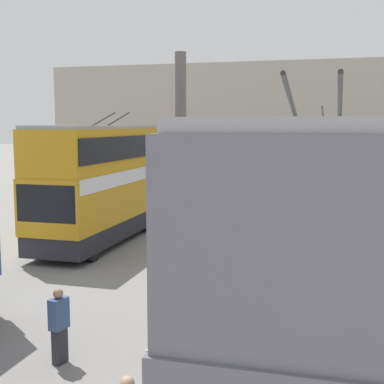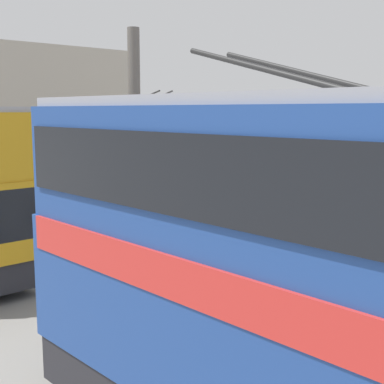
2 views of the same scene
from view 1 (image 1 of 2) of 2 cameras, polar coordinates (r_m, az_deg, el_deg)
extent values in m
cube|color=#A8A093|center=(40.90, 8.42, 6.86)|extent=(0.50, 36.00, 9.77)
cylinder|color=#605B56|center=(17.80, -1.21, 2.82)|extent=(0.37, 0.37, 7.41)
cube|color=#333338|center=(18.44, -1.18, -8.61)|extent=(0.67, 0.67, 0.08)
cylinder|color=black|center=(13.85, 17.84, -12.32)|extent=(1.03, 0.30, 1.03)
cylinder|color=black|center=(13.91, 8.97, -11.97)|extent=(1.03, 0.30, 1.03)
cube|color=#28282D|center=(10.32, 12.57, -18.13)|extent=(10.05, 2.45, 0.78)
cube|color=slate|center=(9.82, 12.79, -10.90)|extent=(10.26, 2.50, 1.95)
cube|color=white|center=(9.63, 12.90, -6.93)|extent=(9.95, 2.54, 0.55)
cube|color=slate|center=(9.41, 13.12, 0.53)|extent=(10.16, 2.43, 1.97)
cube|color=black|center=(9.40, 13.13, 1.13)|extent=(9.85, 2.51, 1.08)
cube|color=#9E9EA3|center=(9.35, 13.30, 6.96)|extent=(10.05, 2.25, 0.14)
cube|color=black|center=(14.69, 13.79, -4.11)|extent=(0.12, 2.30, 1.25)
cylinder|color=#282828|center=(8.06, 15.52, 9.45)|extent=(2.35, 0.07, 0.65)
cylinder|color=#282828|center=(8.10, 10.49, 9.58)|extent=(2.35, 0.07, 0.65)
cylinder|color=black|center=(28.29, 16.70, -2.44)|extent=(0.96, 0.30, 0.96)
cylinder|color=black|center=(28.32, 12.45, -2.30)|extent=(0.96, 0.30, 0.96)
cylinder|color=black|center=(20.12, 17.13, -6.30)|extent=(0.96, 0.30, 0.96)
cylinder|color=black|center=(20.16, 11.12, -6.09)|extent=(0.96, 0.30, 0.96)
cube|color=#28282D|center=(24.05, 14.39, -3.62)|extent=(11.10, 2.45, 0.77)
cube|color=#234793|center=(23.84, 14.50, -0.33)|extent=(11.33, 2.50, 2.02)
cube|color=yellow|center=(23.76, 14.55, 1.42)|extent=(10.99, 2.54, 0.55)
cube|color=#234793|center=(23.67, 14.65, 4.47)|extent=(11.21, 2.43, 1.98)
cube|color=black|center=(23.66, 14.66, 4.71)|extent=(10.88, 2.51, 1.09)
cube|color=#9E9EA3|center=(23.65, 14.73, 7.03)|extent=(11.10, 2.25, 0.14)
cube|color=black|center=(29.38, 14.73, 1.44)|extent=(0.12, 2.30, 1.29)
cylinder|color=#282828|center=(22.23, 15.61, 7.94)|extent=(2.35, 0.07, 0.65)
cylinder|color=#282828|center=(22.24, 13.79, 8.00)|extent=(2.35, 0.07, 0.65)
cylinder|color=black|center=(20.33, -10.60, -5.85)|extent=(1.04, 0.30, 1.04)
cylinder|color=black|center=(21.32, -15.70, -5.39)|extent=(1.04, 0.30, 1.04)
cylinder|color=black|center=(25.88, -4.59, -2.95)|extent=(1.04, 0.30, 1.04)
cylinder|color=black|center=(26.67, -8.84, -2.71)|extent=(1.04, 0.30, 1.04)
cube|color=#28282D|center=(23.55, -9.51, -3.65)|extent=(8.98, 2.45, 0.78)
cube|color=gold|center=(23.32, -9.58, -0.18)|extent=(9.16, 2.50, 2.09)
cube|color=white|center=(23.24, -9.62, 1.71)|extent=(8.89, 2.54, 0.55)
cube|color=gold|center=(23.16, -9.68, 4.53)|extent=(9.07, 2.43, 1.74)
cube|color=black|center=(23.15, -9.68, 4.74)|extent=(8.79, 2.51, 0.96)
cube|color=#9E9EA3|center=(23.13, -9.73, 6.85)|extent=(8.98, 2.25, 0.14)
cube|color=black|center=(19.34, -15.27, -1.21)|extent=(0.12, 2.30, 1.34)
cylinder|color=#282828|center=(24.04, -7.81, 7.75)|extent=(2.35, 0.07, 0.65)
cylinder|color=#282828|center=(24.32, -9.34, 7.72)|extent=(2.35, 0.07, 0.65)
sphere|color=tan|center=(7.90, -6.94, -19.63)|extent=(0.21, 0.21, 0.21)
cube|color=#2D2D33|center=(12.16, -13.92, -15.65)|extent=(0.34, 0.26, 0.77)
cube|color=#3D5684|center=(11.90, -14.03, -12.47)|extent=(0.46, 0.33, 0.67)
sphere|color=#A37A5B|center=(11.77, -14.09, -10.44)|extent=(0.22, 0.22, 0.22)
camera|label=2|loc=(15.61, -61.05, 3.12)|focal=50.00mm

